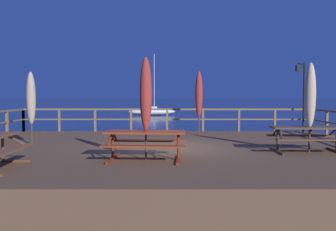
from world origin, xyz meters
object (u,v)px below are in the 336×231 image
Objects in this scene: picnic_table_front_right at (147,139)px; patio_umbrella_tall_mid_left at (312,96)px; patio_umbrella_tall_back_right at (32,98)px; sailboat_distant at (153,111)px; patio_umbrella_short_back at (200,94)px; picnic_table_mid_right at (309,133)px; lamp_post_hooked at (303,86)px; patio_umbrella_tall_back_left at (147,95)px.

patio_umbrella_tall_mid_left is (4.81, 1.27, 1.13)m from picnic_table_front_right.
picnic_table_front_right is 0.86× the size of patio_umbrella_tall_back_right.
patio_umbrella_tall_back_right is 0.33× the size of sailboat_distant.
patio_umbrella_short_back is at bearing 120.76° from patio_umbrella_tall_mid_left.
picnic_table_mid_right is at bearing -59.17° from patio_umbrella_short_back.
sailboat_distant is (-8.13, 29.42, -2.38)m from lamp_post_hooked.
patio_umbrella_tall_mid_left is 0.97× the size of patio_umbrella_short_back.
patio_umbrella_tall_back_left is (-4.76, -1.32, 1.16)m from picnic_table_mid_right.
patio_umbrella_tall_back_left is at bearing -107.41° from patio_umbrella_short_back.
lamp_post_hooked reaches higher than patio_umbrella_tall_back_left.
patio_umbrella_tall_mid_left is at bearing 14.57° from patio_umbrella_tall_back_left.
sailboat_distant is (-6.24, 35.02, -0.84)m from picnic_table_mid_right.
picnic_table_mid_right is 9.10m from patio_umbrella_tall_back_right.
patio_umbrella_tall_back_left reaches higher than picnic_table_front_right.
patio_umbrella_tall_back_right is at bearing -152.51° from patio_umbrella_short_back.
patio_umbrella_tall_mid_left is at bearing -10.82° from patio_umbrella_tall_back_right.
sailboat_distant is at bearing 92.34° from patio_umbrella_tall_back_left.
patio_umbrella_tall_mid_left is at bearing -63.40° from picnic_table_mid_right.
patio_umbrella_tall_back_right is 11.49m from lamp_post_hooked.
lamp_post_hooked is 0.41× the size of sailboat_distant.
sailboat_distant reaches higher than patio_umbrella_tall_back_left.
patio_umbrella_tall_back_left is 1.07× the size of patio_umbrella_tall_back_right.
picnic_table_mid_right is 5.07m from patio_umbrella_tall_back_left.
patio_umbrella_short_back reaches higher than patio_umbrella_tall_back_left.
patio_umbrella_tall_mid_left is 4.96m from patio_umbrella_tall_back_left.
patio_umbrella_short_back is 4.82m from lamp_post_hooked.
lamp_post_hooked is at bearing 9.90° from patio_umbrella_short_back.
sailboat_distant reaches higher than lamp_post_hooked.
lamp_post_hooked reaches higher than patio_umbrella_tall_back_right.
patio_umbrella_tall_back_left is at bearing 48.07° from picnic_table_front_right.
picnic_table_front_right is 36.40m from sailboat_distant.
patio_umbrella_tall_back_left is 9.60m from lamp_post_hooked.
sailboat_distant is at bearing 100.15° from patio_umbrella_tall_mid_left.
patio_umbrella_tall_mid_left is at bearing -59.24° from patio_umbrella_short_back.
picnic_table_front_right is at bearing -164.30° from picnic_table_mid_right.
patio_umbrella_short_back reaches higher than patio_umbrella_tall_back_right.
patio_umbrella_tall_back_right is 0.79× the size of lamp_post_hooked.
patio_umbrella_tall_back_left is at bearing -165.43° from patio_umbrella_tall_mid_left.
picnic_table_mid_right is 0.28× the size of sailboat_distant.
picnic_table_mid_right is 0.68× the size of lamp_post_hooked.
patio_umbrella_short_back is at bearing 72.59° from patio_umbrella_tall_back_left.
picnic_table_front_right is at bearing -87.69° from sailboat_distant.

